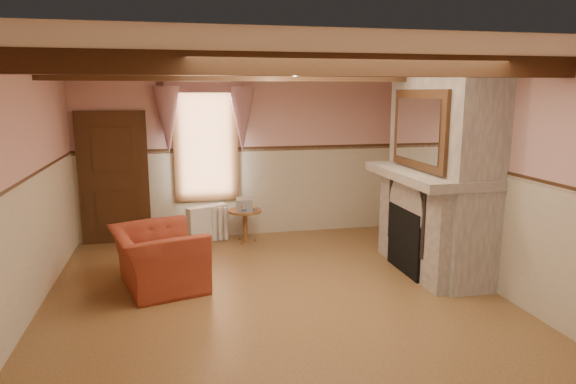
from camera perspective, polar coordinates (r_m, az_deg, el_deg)
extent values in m
cube|color=brown|center=(6.31, -1.35, -11.91)|extent=(5.50, 6.00, 0.01)
cube|color=silver|center=(5.82, -1.48, 14.38)|extent=(5.50, 6.00, 0.01)
cube|color=tan|center=(8.84, -5.19, 4.11)|extent=(5.50, 0.02, 2.80)
cube|color=tan|center=(3.11, 9.51, -9.09)|extent=(5.50, 0.02, 2.80)
cube|color=tan|center=(6.02, -28.02, -0.42)|extent=(0.02, 6.00, 2.80)
cube|color=tan|center=(6.97, 21.36, 1.53)|extent=(0.02, 6.00, 2.80)
cube|color=black|center=(7.31, 13.31, -5.22)|extent=(0.20, 0.95, 0.90)
imported|color=maroon|center=(6.76, -14.21, -7.16)|extent=(1.32, 1.42, 0.77)
cylinder|color=brown|center=(8.56, -4.78, -3.78)|extent=(0.57, 0.57, 0.55)
cube|color=#B7AD8C|center=(8.43, -4.89, -1.39)|extent=(0.29, 0.34, 0.20)
cube|color=white|center=(8.69, -8.93, -3.49)|extent=(0.71, 0.46, 0.60)
imported|color=brown|center=(7.07, 16.02, 2.49)|extent=(0.33, 0.33, 0.08)
cube|color=black|center=(7.78, 13.21, 3.81)|extent=(0.14, 0.24, 0.20)
cylinder|color=#B97334|center=(7.59, 13.90, 3.91)|extent=(0.11, 0.11, 0.28)
cylinder|color=#B41B16|center=(6.84, 17.10, 2.48)|extent=(0.06, 0.06, 0.16)
cylinder|color=gold|center=(6.86, 16.98, 2.35)|extent=(0.06, 0.06, 0.12)
cube|color=gray|center=(7.31, 16.64, 2.24)|extent=(0.85, 2.00, 2.80)
cube|color=gray|center=(7.23, 15.38, 1.89)|extent=(1.05, 2.05, 0.12)
cube|color=silver|center=(7.08, 14.30, 6.73)|extent=(0.06, 1.44, 1.04)
cube|color=black|center=(8.81, -18.77, 1.24)|extent=(1.10, 0.10, 2.10)
cube|color=white|center=(8.72, -9.13, 5.58)|extent=(1.06, 0.08, 2.02)
cube|color=gray|center=(8.60, -9.21, 9.51)|extent=(1.30, 0.14, 1.40)
cube|color=black|center=(4.64, 1.47, 13.98)|extent=(5.50, 0.18, 0.20)
cube|color=black|center=(6.99, -3.42, 12.99)|extent=(5.50, 0.18, 0.20)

